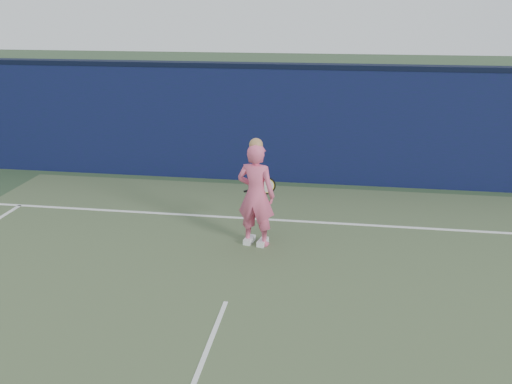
# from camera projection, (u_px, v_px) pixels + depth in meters

# --- Properties ---
(ground) EXTENTS (80.00, 80.00, 0.00)m
(ground) POSITION_uv_depth(u_px,v_px,m) (209.00, 346.00, 6.35)
(ground) COLOR #30462B
(ground) RESTS_ON ground
(backstop_wall) EXTENTS (24.00, 0.40, 2.50)m
(backstop_wall) POSITION_uv_depth(u_px,v_px,m) (275.00, 125.00, 12.01)
(backstop_wall) COLOR #0B1832
(backstop_wall) RESTS_ON ground
(wall_cap) EXTENTS (24.00, 0.42, 0.10)m
(wall_cap) POSITION_uv_depth(u_px,v_px,m) (276.00, 66.00, 11.58)
(wall_cap) COLOR black
(wall_cap) RESTS_ON backstop_wall
(player) EXTENTS (0.71, 0.54, 1.81)m
(player) POSITION_uv_depth(u_px,v_px,m) (256.00, 195.00, 8.77)
(player) COLOR #EB5B82
(player) RESTS_ON ground
(racket) EXTENTS (0.56, 0.17, 0.30)m
(racket) POSITION_uv_depth(u_px,v_px,m) (266.00, 186.00, 9.21)
(racket) COLOR black
(racket) RESTS_ON ground
(court_lines) EXTENTS (11.00, 12.04, 0.01)m
(court_lines) POSITION_uv_depth(u_px,v_px,m) (202.00, 363.00, 6.04)
(court_lines) COLOR white
(court_lines) RESTS_ON court_surface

